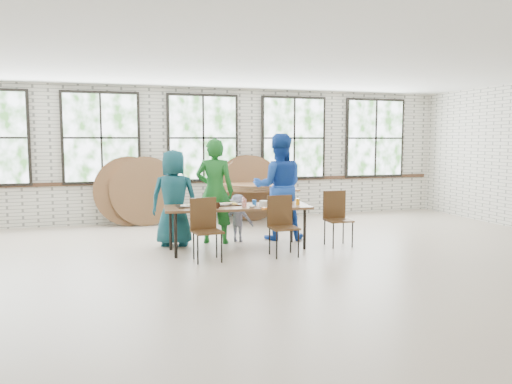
# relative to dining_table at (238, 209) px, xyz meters

# --- Properties ---
(room) EXTENTS (12.00, 12.00, 12.00)m
(room) POSITION_rel_dining_table_xyz_m (0.07, 3.24, 1.14)
(room) COLOR #B8A692
(room) RESTS_ON ground
(dining_table) EXTENTS (2.47, 1.04, 0.74)m
(dining_table) POSITION_rel_dining_table_xyz_m (0.00, 0.00, 0.00)
(dining_table) COLOR brown
(dining_table) RESTS_ON ground
(chair_near_left) EXTENTS (0.47, 0.45, 0.95)m
(chair_near_left) POSITION_rel_dining_table_xyz_m (-0.66, -0.53, -0.13)
(chair_near_left) COLOR #492F18
(chair_near_left) RESTS_ON ground
(chair_near_right) EXTENTS (0.43, 0.41, 0.95)m
(chair_near_right) POSITION_rel_dining_table_xyz_m (0.57, -0.57, -0.13)
(chair_near_right) COLOR #492F18
(chair_near_right) RESTS_ON ground
(chair_spare) EXTENTS (0.44, 0.42, 0.95)m
(chair_spare) POSITION_rel_dining_table_xyz_m (1.74, -0.15, -0.13)
(chair_spare) COLOR #492F18
(chair_spare) RESTS_ON ground
(adult_teal) EXTENTS (0.95, 0.77, 1.67)m
(adult_teal) POSITION_rel_dining_table_xyz_m (-0.96, 0.65, 0.14)
(adult_teal) COLOR #175457
(adult_teal) RESTS_ON ground
(adult_green) EXTENTS (0.79, 0.66, 1.86)m
(adult_green) POSITION_rel_dining_table_xyz_m (-0.24, 0.65, 0.24)
(adult_green) COLOR #1A6122
(adult_green) RESTS_ON ground
(toddler) EXTENTS (0.63, 0.52, 0.86)m
(toddler) POSITION_rel_dining_table_xyz_m (0.18, 0.65, -0.26)
(toddler) COLOR #13163D
(toddler) RESTS_ON ground
(adult_blue) EXTENTS (1.11, 0.96, 1.95)m
(adult_blue) POSITION_rel_dining_table_xyz_m (0.96, 0.65, 0.29)
(adult_blue) COLOR #163D9C
(adult_blue) RESTS_ON ground
(storage_table) EXTENTS (1.84, 0.85, 0.74)m
(storage_table) POSITION_rel_dining_table_xyz_m (1.15, 2.62, -0.00)
(storage_table) COLOR brown
(storage_table) RESTS_ON ground
(tabletop_clutter) EXTENTS (2.03, 0.64, 0.11)m
(tabletop_clutter) POSITION_rel_dining_table_xyz_m (0.07, -0.03, 0.08)
(tabletop_clutter) COLOR black
(tabletop_clutter) RESTS_ON dining_table
(round_tops_stacked) EXTENTS (1.50, 1.50, 0.13)m
(round_tops_stacked) POSITION_rel_dining_table_xyz_m (1.15, 2.62, 0.12)
(round_tops_stacked) COLOR brown
(round_tops_stacked) RESTS_ON storage_table
(round_tops_leaning) EXTENTS (4.22, 0.44, 1.49)m
(round_tops_leaning) POSITION_rel_dining_table_xyz_m (-0.17, 2.97, 0.05)
(round_tops_leaning) COLOR brown
(round_tops_leaning) RESTS_ON ground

